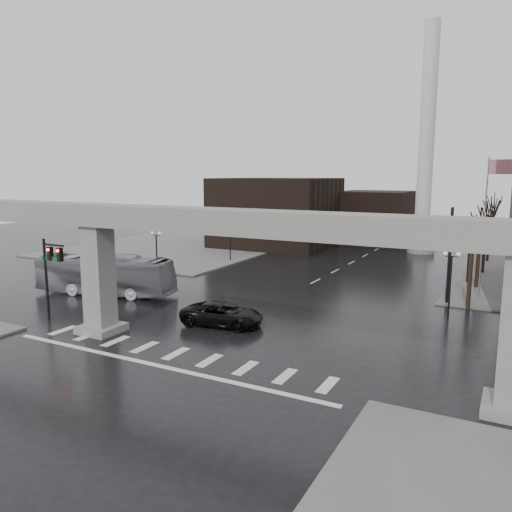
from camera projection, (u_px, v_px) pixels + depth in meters
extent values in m
plane|color=black|center=(186.00, 348.00, 30.75)|extent=(160.00, 160.00, 0.00)
cube|color=slate|center=(186.00, 246.00, 74.13)|extent=(28.00, 36.00, 0.15)
cube|color=gray|center=(183.00, 219.00, 29.44)|extent=(48.00, 2.20, 1.40)
cube|color=gray|center=(99.00, 280.00, 33.39)|extent=(1.60, 1.60, 7.30)
cube|color=gray|center=(102.00, 328.00, 33.94)|extent=(2.60, 2.60, 0.50)
cube|color=black|center=(276.00, 213.00, 73.01)|extent=(16.00, 14.00, 10.00)
cube|color=black|center=(375.00, 217.00, 76.35)|extent=(10.00, 10.00, 8.00)
cylinder|color=silver|center=(427.00, 140.00, 65.63)|extent=(2.00, 2.00, 30.00)
cylinder|color=gray|center=(421.00, 248.00, 67.98)|extent=(3.60, 3.60, 1.20)
cylinder|color=black|center=(449.00, 256.00, 40.57)|extent=(0.24, 0.24, 8.00)
cylinder|color=black|center=(378.00, 214.00, 42.82)|extent=(12.00, 0.18, 0.18)
cube|color=black|center=(413.00, 223.00, 41.54)|extent=(0.35, 0.30, 1.00)
cube|color=black|center=(372.00, 222.00, 43.16)|extent=(0.35, 0.30, 1.00)
cube|color=black|center=(333.00, 220.00, 44.78)|extent=(0.35, 0.30, 1.00)
sphere|color=#FF0C05|center=(413.00, 220.00, 41.34)|extent=(0.20, 0.20, 0.20)
cube|color=#0C5A1E|center=(432.00, 219.00, 40.78)|extent=(1.80, 0.05, 0.35)
cube|color=#0C5A1E|center=(355.00, 216.00, 43.78)|extent=(1.80, 0.05, 0.35)
cylinder|color=black|center=(46.00, 279.00, 36.61)|extent=(0.20, 0.20, 6.00)
cylinder|color=black|center=(53.00, 245.00, 35.72)|extent=(2.00, 0.14, 0.14)
cube|color=black|center=(50.00, 254.00, 36.01)|extent=(0.35, 0.30, 1.00)
cube|color=black|center=(60.00, 255.00, 35.55)|extent=(0.35, 0.30, 1.00)
cube|color=#0C5A1E|center=(50.00, 258.00, 36.11)|extent=(1.60, 0.05, 0.30)
cylinder|color=silver|center=(484.00, 229.00, 42.02)|extent=(0.12, 0.12, 12.00)
cube|color=#B61318|center=(502.00, 167.00, 40.71)|extent=(2.00, 0.03, 1.20)
cylinder|color=black|center=(450.00, 288.00, 36.33)|extent=(0.14, 0.14, 4.80)
cube|color=black|center=(452.00, 257.00, 35.94)|extent=(0.90, 0.06, 0.06)
sphere|color=silver|center=(445.00, 253.00, 36.12)|extent=(0.32, 0.32, 0.32)
sphere|color=silver|center=(459.00, 254.00, 35.70)|extent=(0.32, 0.32, 0.32)
cylinder|color=black|center=(468.00, 259.00, 48.53)|extent=(0.14, 0.14, 4.80)
cube|color=black|center=(470.00, 235.00, 48.15)|extent=(0.90, 0.06, 0.06)
sphere|color=silver|center=(465.00, 233.00, 48.32)|extent=(0.32, 0.32, 0.32)
sphere|color=silver|center=(475.00, 234.00, 47.91)|extent=(0.32, 0.32, 0.32)
cylinder|color=black|center=(479.00, 242.00, 60.74)|extent=(0.14, 0.14, 4.80)
cube|color=black|center=(481.00, 223.00, 60.35)|extent=(0.90, 0.06, 0.06)
sphere|color=silver|center=(477.00, 221.00, 60.53)|extent=(0.32, 0.32, 0.32)
sphere|color=silver|center=(485.00, 221.00, 60.11)|extent=(0.32, 0.32, 0.32)
cylinder|color=black|center=(157.00, 259.00, 48.80)|extent=(0.14, 0.14, 4.80)
cube|color=black|center=(156.00, 235.00, 48.41)|extent=(0.90, 0.06, 0.06)
sphere|color=silver|center=(152.00, 233.00, 48.59)|extent=(0.32, 0.32, 0.32)
sphere|color=silver|center=(160.00, 233.00, 48.17)|extent=(0.32, 0.32, 0.32)
cylinder|color=black|center=(230.00, 242.00, 61.00)|extent=(0.14, 0.14, 4.80)
cube|color=black|center=(230.00, 223.00, 60.62)|extent=(0.90, 0.06, 0.06)
sphere|color=silver|center=(227.00, 221.00, 60.79)|extent=(0.32, 0.32, 0.32)
sphere|color=silver|center=(233.00, 221.00, 60.38)|extent=(0.32, 0.32, 0.32)
cylinder|color=black|center=(279.00, 230.00, 73.21)|extent=(0.14, 0.14, 4.80)
cube|color=black|center=(279.00, 214.00, 72.82)|extent=(0.90, 0.06, 0.06)
sphere|color=silver|center=(276.00, 213.00, 73.00)|extent=(0.32, 0.32, 0.32)
sphere|color=silver|center=(282.00, 213.00, 72.58)|extent=(0.32, 0.32, 0.32)
cylinder|color=black|center=(470.00, 281.00, 39.38)|extent=(0.34, 0.34, 4.55)
cylinder|color=black|center=(473.00, 234.00, 38.76)|extent=(0.12, 1.52, 2.98)
cylinder|color=black|center=(480.00, 237.00, 38.79)|extent=(0.83, 1.14, 2.51)
cylinder|color=black|center=(478.00, 264.00, 46.34)|extent=(0.34, 0.34, 4.66)
cylinder|color=black|center=(481.00, 223.00, 45.71)|extent=(0.12, 1.55, 3.05)
cylinder|color=black|center=(487.00, 226.00, 45.74)|extent=(0.85, 1.16, 2.57)
cylinder|color=black|center=(484.00, 252.00, 53.31)|extent=(0.34, 0.34, 4.76)
cylinder|color=black|center=(486.00, 215.00, 52.67)|extent=(0.12, 1.59, 3.11)
cylinder|color=black|center=(492.00, 218.00, 52.69)|extent=(0.86, 1.18, 2.62)
cylinder|color=black|center=(488.00, 242.00, 60.27)|extent=(0.34, 0.34, 4.87)
cylinder|color=black|center=(491.00, 209.00, 59.62)|extent=(0.12, 1.62, 3.18)
cylinder|color=black|center=(495.00, 211.00, 59.65)|extent=(0.88, 1.20, 2.68)
cylinder|color=black|center=(492.00, 235.00, 67.24)|extent=(0.34, 0.34, 4.97)
cylinder|color=black|center=(494.00, 204.00, 66.57)|extent=(0.12, 1.65, 3.25)
cylinder|color=black|center=(498.00, 206.00, 66.60)|extent=(0.89, 1.23, 2.74)
imported|color=black|center=(222.00, 314.00, 35.34)|extent=(6.22, 3.60, 1.63)
imported|color=#ADACB1|center=(105.00, 275.00, 44.24)|extent=(13.05, 5.46, 3.54)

